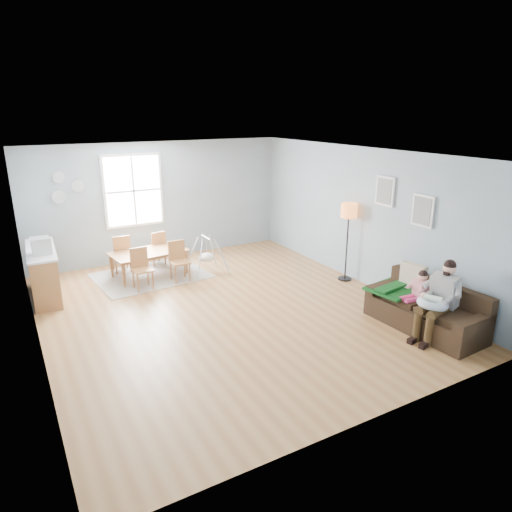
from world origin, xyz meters
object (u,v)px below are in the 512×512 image
dining_table (150,264)px  chair_sw (141,266)px  father (439,298)px  floor_lamp (349,217)px  sofa (427,312)px  storage_cube (401,295)px  monitor (41,246)px  chair_ne (157,247)px  baby_swing (207,256)px  chair_se (178,259)px  toddler (417,289)px  counter (44,272)px  chair_nw (121,252)px

dining_table → chair_sw: size_ratio=1.89×
father → floor_lamp: (0.40, 2.63, 0.68)m
sofa → storage_cube: sofa is taller
storage_cube → monitor: size_ratio=1.82×
chair_ne → baby_swing: baby_swing is taller
monitor → chair_ne: bearing=22.8°
chair_se → chair_ne: bearing=95.2°
monitor → toddler: bearing=-37.6°
father → baby_swing: bearing=113.3°
counter → baby_swing: bearing=-4.9°
toddler → monitor: bearing=142.4°
father → dining_table: bearing=122.4°
father → toddler: (0.03, 0.45, -0.01)m
chair_ne → monitor: (-2.40, -1.01, 0.64)m
sofa → counter: counter is taller
dining_table → chair_se: size_ratio=1.86×
chair_se → baby_swing: size_ratio=1.03×
toddler → dining_table: 5.37m
chair_sw → chair_se: size_ratio=0.98×
floor_lamp → sofa: bearing=-97.2°
storage_cube → chair_se: bearing=131.3°
chair_nw → chair_ne: chair_nw is taller
toddler → chair_ne: toddler is taller
floor_lamp → storage_cube: (-0.11, -1.62, -1.07)m
counter → chair_sw: bearing=-15.9°
floor_lamp → chair_se: floor_lamp is taller
chair_sw → chair_ne: bearing=59.2°
sofa → monitor: size_ratio=5.88×
chair_ne → baby_swing: size_ratio=1.00×
floor_lamp → chair_sw: floor_lamp is taller
father → dining_table: father is taller
floor_lamp → baby_swing: floor_lamp is taller
toddler → monitor: monitor is taller
toddler → dining_table: bearing=125.2°
toddler → floor_lamp: 2.32m
sofa → baby_swing: baby_swing is taller
floor_lamp → storage_cube: 1.94m
counter → dining_table: bearing=2.9°
chair_sw → chair_ne: (0.70, 1.17, -0.01)m
dining_table → chair_ne: size_ratio=1.92×
storage_cube → dining_table: size_ratio=0.38×
monitor → baby_swing: size_ratio=0.40×
chair_sw → monitor: size_ratio=2.50×
sofa → chair_ne: bearing=118.7°
father → chair_ne: bearing=116.6°
sofa → chair_nw: 6.22m
father → storage_cube: father is taller
father → chair_sw: size_ratio=1.50×
father → floor_lamp: size_ratio=0.76×
father → counter: 6.95m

